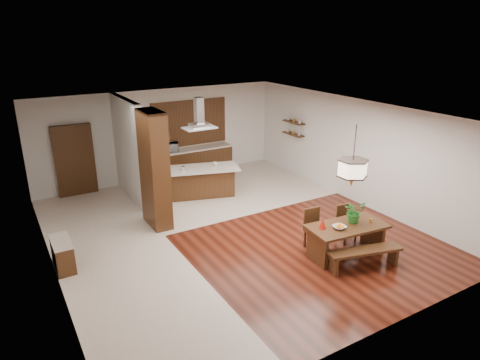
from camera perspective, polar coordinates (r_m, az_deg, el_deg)
room_shell at (r=9.87m, az=-1.50°, el=4.15°), size 9.00×9.04×2.92m
tile_hallway at (r=9.72m, az=-15.91°, el=-10.04°), size 2.50×9.00×0.01m
tile_kitchen at (r=13.16m, az=-1.99°, el=-1.24°), size 5.50×4.00×0.01m
soffit_band at (r=9.68m, az=-1.55°, el=8.85°), size 8.00×9.00×0.02m
partition_pier at (r=10.55m, az=-11.34°, el=1.33°), size 0.45×1.00×2.90m
partition_stub at (r=12.48m, az=-14.63°, el=3.92°), size 0.18×2.40×2.90m
hallway_console at (r=9.61m, az=-22.56°, el=-9.15°), size 0.37×0.88×0.63m
hallway_doorway at (r=13.36m, az=-21.18°, el=2.45°), size 1.10×0.20×2.10m
rear_counter at (r=14.35m, az=-6.16°, el=2.43°), size 2.60×0.62×0.95m
kitchen_window at (r=14.26m, az=-6.78°, el=7.59°), size 2.60×0.08×1.50m
shelf_lower at (r=14.21m, az=7.10°, el=6.09°), size 0.26×0.90×0.04m
shelf_upper at (r=14.12m, az=7.17°, el=7.66°), size 0.26×0.90×0.04m
dining_table at (r=9.55m, az=14.02°, el=-6.89°), size 1.79×1.03×0.71m
dining_bench at (r=9.28m, az=16.24°, el=-10.06°), size 1.60×0.74×0.44m
dining_chair_left at (r=9.71m, az=10.08°, el=-6.54°), size 0.44×0.44×0.92m
dining_chair_right at (r=10.21m, az=14.06°, el=-5.71°), size 0.42×0.42×0.86m
pendant_lantern at (r=8.94m, az=14.92°, el=3.04°), size 0.64×0.64×1.31m
foliage_plant at (r=9.56m, az=14.99°, el=-4.07°), size 0.47×0.41×0.50m
fruit_bowl at (r=9.26m, az=13.09°, el=-6.15°), size 0.28×0.28×0.07m
napkin_cone at (r=9.16m, az=10.95°, el=-5.70°), size 0.19×0.19×0.23m
gold_ornament at (r=9.71m, az=17.04°, el=-5.21°), size 0.08×0.08×0.09m
kitchen_island at (r=12.56m, az=-5.18°, el=-0.18°), size 2.32×1.51×0.88m
range_hood at (r=12.04m, az=-5.49°, el=8.87°), size 0.90×0.55×0.87m
island_cup at (r=12.54m, az=-3.35°, el=2.17°), size 0.18×0.18×0.11m
microwave at (r=13.88m, az=-9.30°, el=4.34°), size 0.61×0.51×0.29m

